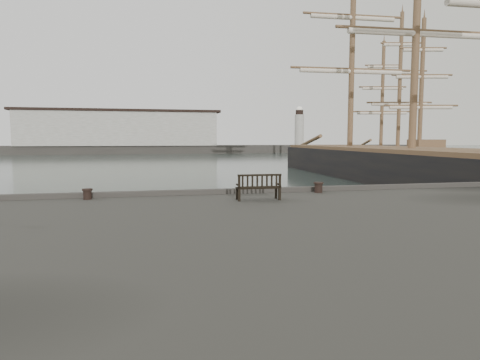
% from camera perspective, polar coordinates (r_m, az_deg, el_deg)
% --- Properties ---
extents(ground, '(400.00, 400.00, 0.00)m').
position_cam_1_polar(ground, '(16.52, -3.10, -7.17)').
color(ground, black).
rests_on(ground, ground).
extents(breakwater, '(140.00, 9.50, 12.20)m').
position_cam_1_polar(breakwater, '(107.90, -13.87, 5.71)').
color(breakwater, '#383530').
rests_on(breakwater, ground).
extents(bench, '(1.51, 0.56, 0.86)m').
position_cam_1_polar(bench, '(14.47, 2.45, -1.59)').
color(bench, black).
rests_on(bench, quay).
extents(bollard_left, '(0.39, 0.39, 0.37)m').
position_cam_1_polar(bollard_left, '(15.51, -19.68, -1.78)').
color(bollard_left, black).
rests_on(bollard_left, quay).
extents(bollard_right, '(0.46, 0.46, 0.40)m').
position_cam_1_polar(bollard_right, '(16.70, 10.41, -0.98)').
color(bollard_right, black).
rests_on(bollard_right, quay).
extents(tall_ship_main, '(10.64, 43.23, 32.15)m').
position_cam_1_polar(tall_ship_main, '(38.18, 21.81, 0.88)').
color(tall_ship_main, black).
rests_on(tall_ship_main, ground).
extents(tall_ship_far, '(10.99, 25.68, 21.53)m').
position_cam_1_polar(tall_ship_far, '(61.30, 20.21, 2.46)').
color(tall_ship_far, black).
rests_on(tall_ship_far, ground).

